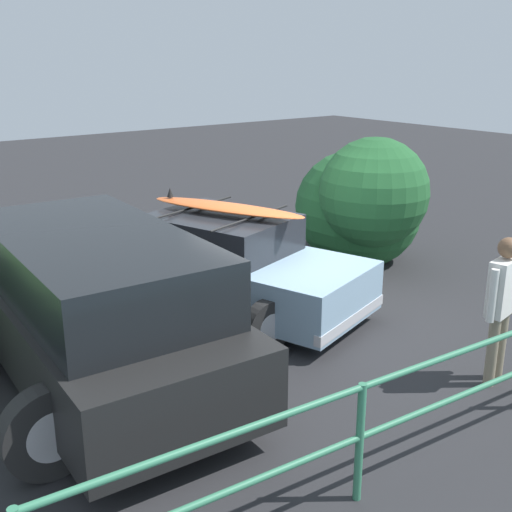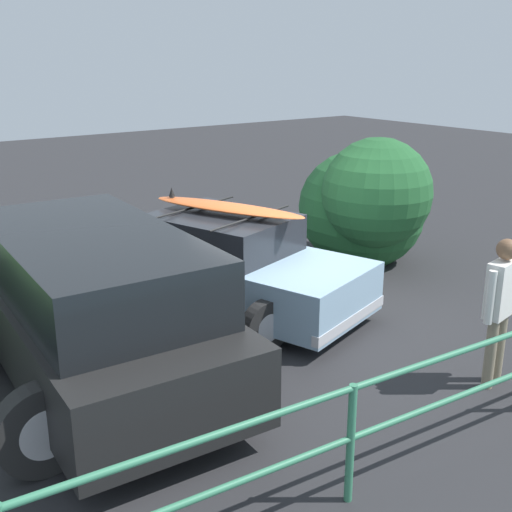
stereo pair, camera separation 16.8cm
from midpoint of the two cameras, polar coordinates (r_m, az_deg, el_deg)
name	(u,v)px [view 1 (the left image)]	position (r m, az deg, el deg)	size (l,w,h in m)	color
ground_plane	(299,309)	(9.53, 3.38, -4.72)	(44.00, 44.00, 0.02)	#28282B
sedan_car	(229,264)	(9.35, -2.93, -0.76)	(3.08, 4.36, 1.67)	#8CADC6
suv_car	(95,306)	(7.34, -14.73, -4.36)	(2.98, 4.79, 1.78)	black
person_bystander	(502,297)	(7.55, 20.47, -3.47)	(0.66, 0.28, 1.72)	gray
bush_near_left	(360,206)	(11.49, 8.83, 4.41)	(2.32, 2.78, 2.41)	brown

